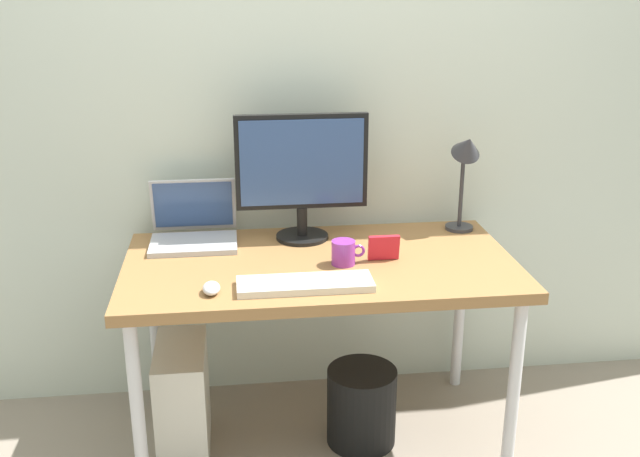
{
  "coord_description": "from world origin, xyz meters",
  "views": [
    {
      "loc": [
        -0.29,
        -2.4,
        1.69
      ],
      "look_at": [
        0.0,
        0.0,
        0.85
      ],
      "focal_mm": 41.33,
      "sensor_mm": 36.0,
      "label": 1
    }
  ],
  "objects_px": {
    "keyboard": "(305,284)",
    "laptop": "(194,227)",
    "desk": "(320,277)",
    "mouse": "(211,288)",
    "coffee_mug": "(344,253)",
    "desk_lamp": "(466,161)",
    "photo_frame": "(384,248)",
    "wastebasket": "(361,406)",
    "computer_tower": "(183,399)",
    "monitor": "(302,170)"
  },
  "relations": [
    {
      "from": "mouse",
      "to": "computer_tower",
      "type": "bearing_deg",
      "value": 121.02
    },
    {
      "from": "desk",
      "to": "coffee_mug",
      "type": "xyz_separation_m",
      "value": [
        0.08,
        -0.04,
        0.11
      ]
    },
    {
      "from": "laptop",
      "to": "computer_tower",
      "type": "distance_m",
      "value": 0.64
    },
    {
      "from": "coffee_mug",
      "to": "keyboard",
      "type": "bearing_deg",
      "value": -129.9
    },
    {
      "from": "desk",
      "to": "mouse",
      "type": "distance_m",
      "value": 0.45
    },
    {
      "from": "monitor",
      "to": "keyboard",
      "type": "bearing_deg",
      "value": -94.53
    },
    {
      "from": "coffee_mug",
      "to": "desk",
      "type": "bearing_deg",
      "value": 150.85
    },
    {
      "from": "desk",
      "to": "photo_frame",
      "type": "bearing_deg",
      "value": -6.21
    },
    {
      "from": "coffee_mug",
      "to": "photo_frame",
      "type": "relative_size",
      "value": 1.07
    },
    {
      "from": "photo_frame",
      "to": "keyboard",
      "type": "bearing_deg",
      "value": -145.68
    },
    {
      "from": "computer_tower",
      "to": "wastebasket",
      "type": "bearing_deg",
      "value": -2.84
    },
    {
      "from": "desk",
      "to": "computer_tower",
      "type": "xyz_separation_m",
      "value": [
        -0.51,
        -0.02,
        -0.45
      ]
    },
    {
      "from": "desk",
      "to": "laptop",
      "type": "distance_m",
      "value": 0.53
    },
    {
      "from": "laptop",
      "to": "coffee_mug",
      "type": "bearing_deg",
      "value": -29.38
    },
    {
      "from": "desk_lamp",
      "to": "wastebasket",
      "type": "height_order",
      "value": "desk_lamp"
    },
    {
      "from": "monitor",
      "to": "wastebasket",
      "type": "height_order",
      "value": "monitor"
    },
    {
      "from": "keyboard",
      "to": "monitor",
      "type": "bearing_deg",
      "value": 85.47
    },
    {
      "from": "mouse",
      "to": "computer_tower",
      "type": "relative_size",
      "value": 0.21
    },
    {
      "from": "keyboard",
      "to": "coffee_mug",
      "type": "distance_m",
      "value": 0.24
    },
    {
      "from": "photo_frame",
      "to": "monitor",
      "type": "bearing_deg",
      "value": 135.21
    },
    {
      "from": "desk",
      "to": "desk_lamp",
      "type": "height_order",
      "value": "desk_lamp"
    },
    {
      "from": "desk_lamp",
      "to": "mouse",
      "type": "height_order",
      "value": "desk_lamp"
    },
    {
      "from": "mouse",
      "to": "wastebasket",
      "type": "xyz_separation_m",
      "value": [
        0.53,
        0.19,
        -0.59
      ]
    },
    {
      "from": "coffee_mug",
      "to": "photo_frame",
      "type": "xyz_separation_m",
      "value": [
        0.15,
        0.02,
        0.0
      ]
    },
    {
      "from": "laptop",
      "to": "desk_lamp",
      "type": "height_order",
      "value": "desk_lamp"
    },
    {
      "from": "desk_lamp",
      "to": "photo_frame",
      "type": "distance_m",
      "value": 0.51
    },
    {
      "from": "laptop",
      "to": "desk",
      "type": "bearing_deg",
      "value": -29.42
    },
    {
      "from": "monitor",
      "to": "desk_lamp",
      "type": "distance_m",
      "value": 0.63
    },
    {
      "from": "keyboard",
      "to": "mouse",
      "type": "bearing_deg",
      "value": -178.56
    },
    {
      "from": "photo_frame",
      "to": "computer_tower",
      "type": "relative_size",
      "value": 0.26
    },
    {
      "from": "coffee_mug",
      "to": "computer_tower",
      "type": "distance_m",
      "value": 0.81
    },
    {
      "from": "keyboard",
      "to": "wastebasket",
      "type": "height_order",
      "value": "keyboard"
    },
    {
      "from": "keyboard",
      "to": "wastebasket",
      "type": "xyz_separation_m",
      "value": [
        0.23,
        0.18,
        -0.59
      ]
    },
    {
      "from": "laptop",
      "to": "keyboard",
      "type": "distance_m",
      "value": 0.61
    },
    {
      "from": "desk",
      "to": "laptop",
      "type": "bearing_deg",
      "value": 150.58
    },
    {
      "from": "desk_lamp",
      "to": "keyboard",
      "type": "distance_m",
      "value": 0.86
    },
    {
      "from": "keyboard",
      "to": "laptop",
      "type": "bearing_deg",
      "value": 127.69
    },
    {
      "from": "desk",
      "to": "laptop",
      "type": "height_order",
      "value": "laptop"
    },
    {
      "from": "monitor",
      "to": "photo_frame",
      "type": "height_order",
      "value": "monitor"
    },
    {
      "from": "desk_lamp",
      "to": "photo_frame",
      "type": "xyz_separation_m",
      "value": [
        -0.37,
        -0.26,
        -0.24
      ]
    },
    {
      "from": "monitor",
      "to": "desk_lamp",
      "type": "bearing_deg",
      "value": 0.04
    },
    {
      "from": "desk",
      "to": "keyboard",
      "type": "bearing_deg",
      "value": -108.48
    },
    {
      "from": "laptop",
      "to": "computer_tower",
      "type": "bearing_deg",
      "value": -102.57
    },
    {
      "from": "laptop",
      "to": "keyboard",
      "type": "relative_size",
      "value": 0.73
    },
    {
      "from": "mouse",
      "to": "photo_frame",
      "type": "bearing_deg",
      "value": 19.49
    },
    {
      "from": "photo_frame",
      "to": "wastebasket",
      "type": "distance_m",
      "value": 0.63
    },
    {
      "from": "laptop",
      "to": "wastebasket",
      "type": "height_order",
      "value": "laptop"
    },
    {
      "from": "desk",
      "to": "wastebasket",
      "type": "bearing_deg",
      "value": -17.79
    },
    {
      "from": "mouse",
      "to": "wastebasket",
      "type": "bearing_deg",
      "value": 19.61
    },
    {
      "from": "wastebasket",
      "to": "desk_lamp",
      "type": "bearing_deg",
      "value": 33.12
    }
  ]
}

